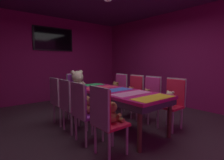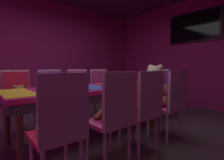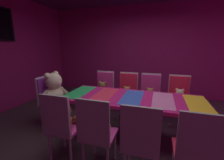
# 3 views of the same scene
# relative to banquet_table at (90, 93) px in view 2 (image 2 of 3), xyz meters

# --- Properties ---
(ground_plane) EXTENTS (7.90, 7.90, 0.00)m
(ground_plane) POSITION_rel_banquet_table_xyz_m (0.00, -0.00, -0.65)
(ground_plane) COLOR #3F2D38
(wall_back) EXTENTS (5.20, 0.12, 2.80)m
(wall_back) POSITION_rel_banquet_table_xyz_m (0.00, 3.20, 0.75)
(wall_back) COLOR #8C1959
(wall_back) RESTS_ON ground_plane
(wall_left) EXTENTS (0.12, 6.40, 2.80)m
(wall_left) POSITION_rel_banquet_table_xyz_m (-2.60, -0.00, 0.75)
(wall_left) COLOR #8C1959
(wall_left) RESTS_ON ground_plane
(banquet_table) EXTENTS (0.90, 2.26, 0.75)m
(banquet_table) POSITION_rel_banquet_table_xyz_m (0.00, 0.00, 0.00)
(banquet_table) COLOR #C61E72
(banquet_table) RESTS_ON ground_plane
(chair_left_0) EXTENTS (0.42, 0.41, 0.98)m
(chair_left_0) POSITION_rel_banquet_table_xyz_m (-0.86, -0.79, -0.06)
(chair_left_0) COLOR red
(chair_left_0) RESTS_ON ground_plane
(teddy_left_0) EXTENTS (0.25, 0.32, 0.30)m
(teddy_left_0) POSITION_rel_banquet_table_xyz_m (-0.71, -0.79, -0.06)
(teddy_left_0) COLOR olive
(teddy_left_0) RESTS_ON chair_left_0
(chair_left_1) EXTENTS (0.42, 0.41, 0.98)m
(chair_left_1) POSITION_rel_banquet_table_xyz_m (-0.87, -0.25, -0.06)
(chair_left_1) COLOR purple
(chair_left_1) RESTS_ON ground_plane
(teddy_left_1) EXTENTS (0.24, 0.31, 0.29)m
(teddy_left_1) POSITION_rel_banquet_table_xyz_m (-0.73, -0.25, -0.07)
(teddy_left_1) COLOR olive
(teddy_left_1) RESTS_ON chair_left_1
(chair_left_2) EXTENTS (0.42, 0.41, 0.98)m
(chair_left_2) POSITION_rel_banquet_table_xyz_m (-0.85, 0.29, -0.06)
(chair_left_2) COLOR #CC338C
(chair_left_2) RESTS_ON ground_plane
(teddy_left_2) EXTENTS (0.22, 0.28, 0.26)m
(teddy_left_2) POSITION_rel_banquet_table_xyz_m (-0.70, 0.29, -0.08)
(teddy_left_2) COLOR #9E7247
(teddy_left_2) RESTS_ON chair_left_2
(chair_left_3) EXTENTS (0.42, 0.41, 0.98)m
(chair_left_3) POSITION_rel_banquet_table_xyz_m (-0.84, 0.80, -0.06)
(chair_left_3) COLOR #CC338C
(chair_left_3) RESTS_ON ground_plane
(teddy_left_3) EXTENTS (0.26, 0.34, 0.32)m
(teddy_left_3) POSITION_rel_banquet_table_xyz_m (-0.69, 0.80, -0.06)
(teddy_left_3) COLOR brown
(teddy_left_3) RESTS_ON chair_left_3
(chair_right_0) EXTENTS (0.42, 0.41, 0.98)m
(chair_right_0) POSITION_rel_banquet_table_xyz_m (0.86, -0.81, -0.06)
(chair_right_0) COLOR red
(chair_right_0) RESTS_ON ground_plane
(teddy_right_0) EXTENTS (0.24, 0.31, 0.29)m
(teddy_right_0) POSITION_rel_banquet_table_xyz_m (0.71, -0.81, -0.07)
(teddy_right_0) COLOR beige
(teddy_right_0) RESTS_ON chair_right_0
(chair_right_1) EXTENTS (0.42, 0.41, 0.98)m
(chair_right_1) POSITION_rel_banquet_table_xyz_m (0.87, -0.24, -0.06)
(chair_right_1) COLOR #CC338C
(chair_right_1) RESTS_ON ground_plane
(teddy_right_1) EXTENTS (0.21, 0.28, 0.26)m
(teddy_right_1) POSITION_rel_banquet_table_xyz_m (0.73, -0.24, -0.08)
(teddy_right_1) COLOR olive
(teddy_right_1) RESTS_ON chair_right_1
(chair_right_2) EXTENTS (0.42, 0.41, 0.98)m
(chair_right_2) POSITION_rel_banquet_table_xyz_m (0.86, 0.24, -0.06)
(chair_right_2) COLOR red
(chair_right_2) RESTS_ON ground_plane
(teddy_right_2) EXTENTS (0.21, 0.27, 0.26)m
(teddy_right_2) POSITION_rel_banquet_table_xyz_m (0.72, 0.24, -0.08)
(teddy_right_2) COLOR olive
(teddy_right_2) RESTS_ON chair_right_2
(chair_right_3) EXTENTS (0.42, 0.41, 0.98)m
(chair_right_3) POSITION_rel_banquet_table_xyz_m (0.86, 0.80, -0.06)
(chair_right_3) COLOR #CC338C
(chair_right_3) RESTS_ON ground_plane
(teddy_right_3) EXTENTS (0.27, 0.34, 0.33)m
(teddy_right_3) POSITION_rel_banquet_table_xyz_m (0.71, 0.80, -0.06)
(teddy_right_3) COLOR brown
(teddy_right_3) RESTS_ON chair_right_3
(throne_chair) EXTENTS (0.41, 0.42, 0.98)m
(throne_chair) POSITION_rel_banquet_table_xyz_m (0.00, 1.67, -0.06)
(throne_chair) COLOR purple
(throne_chair) RESTS_ON ground_plane
(king_teddy_bear) EXTENTS (0.66, 0.51, 0.62)m
(king_teddy_bear) POSITION_rel_banquet_table_xyz_m (0.00, 1.51, 0.07)
(king_teddy_bear) COLOR beige
(king_teddy_bear) RESTS_ON throne_chair
(wall_tv) EXTENTS (1.31, 0.06, 0.76)m
(wall_tv) POSITION_rel_banquet_table_xyz_m (0.00, 3.11, 1.40)
(wall_tv) COLOR black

